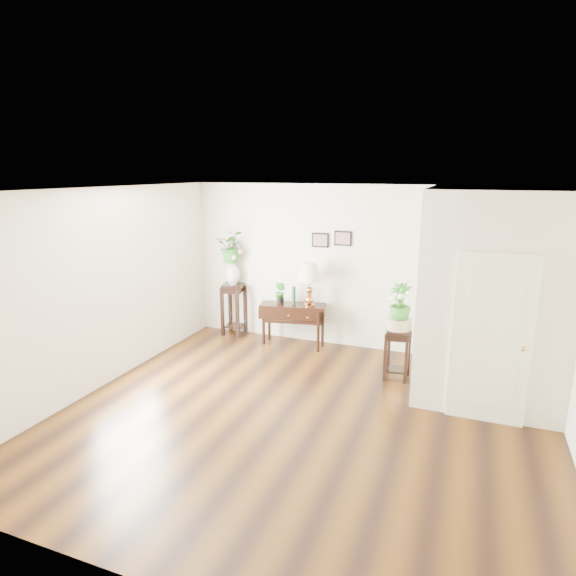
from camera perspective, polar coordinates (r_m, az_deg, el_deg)
The scene contains 20 objects.
floor at distance 6.22m, azimuth 1.72°, elevation -15.23°, with size 6.00×5.50×0.02m, color #4F2E0D.
ceiling at distance 5.45m, azimuth 1.94°, elevation 11.49°, with size 6.00×5.50×0.02m, color white.
wall_back at distance 8.25m, azimuth 8.15°, elevation 2.33°, with size 6.00×0.02×2.80m, color white.
wall_front at distance 3.39m, azimuth -14.28°, elevation -15.12°, with size 6.00×0.02×2.80m, color white.
wall_left at distance 7.21m, azimuth -21.31°, elevation -0.14°, with size 0.02×5.50×2.80m, color white.
partition at distance 7.11m, azimuth 23.00°, elevation -0.48°, with size 1.80×1.95×2.80m, color white.
door at distance 6.24m, azimuth 22.92°, elevation -5.72°, with size 0.90×0.05×2.10m, color white.
art_print_left at distance 8.32m, azimuth 3.84°, elevation 5.68°, with size 0.30×0.02×0.25m, color black.
art_print_right at distance 8.21m, azimuth 6.53°, elevation 5.87°, with size 0.30×0.02×0.25m, color black.
wall_ornament at distance 7.13m, azimuth 15.90°, elevation 5.47°, with size 0.51×0.51×0.07m, color #C27A35.
console_table at distance 8.46m, azimuth 0.58°, elevation -4.40°, with size 1.13×0.38×0.75m, color black.
table_lamp at distance 8.17m, azimuth 2.56°, elevation 0.22°, with size 0.44×0.44×0.76m, color #AD763F.
green_vase at distance 8.30m, azimuth 0.69°, elevation -0.82°, with size 0.07×0.07×0.32m, color #19452D.
potted_plant at distance 8.38m, azimuth -0.90°, elevation -0.58°, with size 0.20×0.16×0.37m, color #2B7923.
plant_stand_a at distance 9.07m, azimuth -6.44°, elevation -2.52°, with size 0.38×0.38×0.97m, color black.
porcelain_vase at distance 8.90m, azimuth -6.56°, elevation 1.88°, with size 0.26×0.26×0.46m, color silver, non-canonical shape.
lily_arrangement at distance 8.82m, azimuth -6.65°, elevation 4.91°, with size 0.54×0.47×0.60m, color #2B7923.
plant_stand_b at distance 7.35m, azimuth 12.83°, elevation -7.59°, with size 0.36×0.36×0.77m, color black.
ceramic_bowl at distance 7.19m, azimuth 13.02°, elevation -4.15°, with size 0.36×0.36×0.16m, color #CEB68B.
narcissus at distance 7.10m, azimuth 13.16°, elevation -1.71°, with size 0.31×0.31×0.56m, color #2B7923.
Camera 1 is at (1.79, -5.14, 3.01)m, focal length 30.00 mm.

